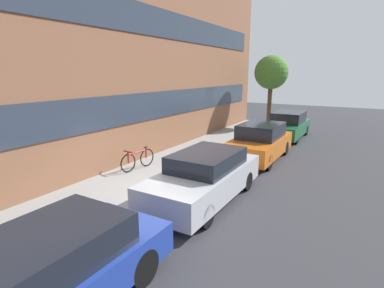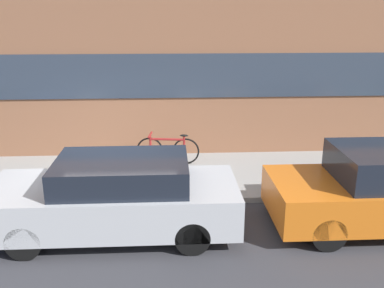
% 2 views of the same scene
% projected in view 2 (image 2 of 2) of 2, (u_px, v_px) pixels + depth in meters
% --- Properties ---
extents(ground_plane, '(56.00, 56.00, 0.00)m').
position_uv_depth(ground_plane, '(116.00, 206.00, 8.53)').
color(ground_plane, '#333338').
extents(sidewalk_strip, '(28.00, 2.87, 0.12)m').
position_uv_depth(sidewalk_strip, '(123.00, 177.00, 9.88)').
color(sidewalk_strip, gray).
rests_on(sidewalk_strip, ground_plane).
extents(parked_car_silver, '(4.25, 1.69, 1.36)m').
position_uv_depth(parked_car_silver, '(116.00, 197.00, 7.34)').
color(parked_car_silver, '#B2B5BA').
rests_on(parked_car_silver, ground_plane).
extents(bicycle, '(1.54, 0.44, 0.75)m').
position_uv_depth(bicycle, '(168.00, 149.00, 10.46)').
color(bicycle, black).
rests_on(bicycle, sidewalk_strip).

